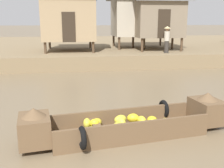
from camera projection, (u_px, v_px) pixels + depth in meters
name	position (u px, v px, depth m)	size (l,w,h in m)	color
ground_plane	(79.00, 82.00, 12.58)	(300.00, 300.00, 0.00)	#726047
riverbank_strip	(76.00, 47.00, 24.56)	(160.00, 20.00, 0.85)	#7F6B4C
banana_boat	(128.00, 123.00, 6.66)	(5.32, 2.15, 0.95)	brown
stilt_house_left	(69.00, 16.00, 17.57)	(4.07, 3.99, 4.61)	#4C3826
stilt_house_mid_left	(142.00, 16.00, 19.61)	(4.97, 3.60, 4.46)	#4C3826
stilt_house_mid_right	(157.00, 17.00, 18.21)	(3.78, 3.60, 4.12)	#4C3826
vendor_person	(167.00, 38.00, 16.55)	(0.44, 0.44, 1.66)	#332D28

